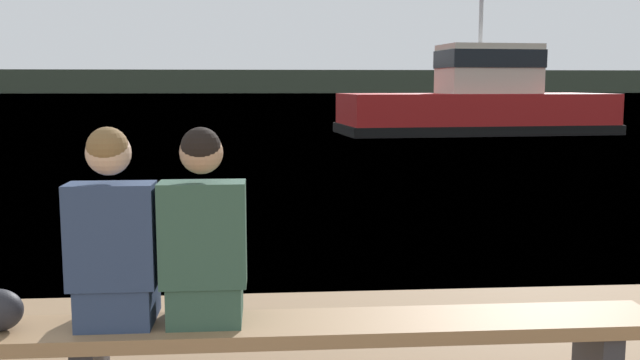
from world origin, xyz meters
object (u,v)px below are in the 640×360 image
object	(u,v)px
tugboat_red	(477,105)
person_right	(204,241)
person_left	(113,241)
bench_main	(89,343)

from	to	relation	value
tugboat_red	person_right	bearing A→B (deg)	154.23
person_right	person_left	bearing A→B (deg)	-179.94
person_right	tugboat_red	distance (m)	22.42
person_left	tugboat_red	world-z (taller)	tugboat_red
bench_main	tugboat_red	bearing A→B (deg)	68.06
bench_main	tugboat_red	distance (m)	22.66
bench_main	person_left	bearing A→B (deg)	4.89
person_left	person_right	world-z (taller)	person_left
person_left	person_right	distance (m)	0.46
person_right	tugboat_red	world-z (taller)	tugboat_red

